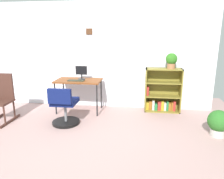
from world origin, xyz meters
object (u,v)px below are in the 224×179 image
object	(u,v)px
monitor	(81,72)
bookshelf_low	(162,92)
office_chair	(64,108)
desk	(79,83)
potted_plant_floor	(219,122)
potted_plant_on_shelf	(171,60)
rocking_chair	(2,98)
keyboard	(76,81)

from	to	relation	value
monitor	bookshelf_low	xyz separation A→B (m)	(1.76, 0.20, -0.44)
office_chair	bookshelf_low	bearing A→B (deg)	28.75
desk	office_chair	size ratio (longest dim) A/B	1.30
monitor	office_chair	distance (m)	1.00
monitor	potted_plant_floor	xyz separation A→B (m)	(2.58, -0.96, -0.62)
potted_plant_floor	bookshelf_low	bearing A→B (deg)	125.35
desk	potted_plant_on_shelf	xyz separation A→B (m)	(1.96, 0.21, 0.49)
monitor	rocking_chair	bearing A→B (deg)	-151.09
desk	potted_plant_floor	size ratio (longest dim) A/B	2.17
potted_plant_floor	keyboard	bearing A→B (deg)	163.80
potted_plant_on_shelf	potted_plant_floor	xyz separation A→B (m)	(0.67, -1.10, -0.90)
keyboard	potted_plant_floor	world-z (taller)	keyboard
potted_plant_on_shelf	potted_plant_floor	distance (m)	1.57
office_chair	rocking_chair	world-z (taller)	rocking_chair
bookshelf_low	office_chair	bearing A→B (deg)	-151.25
office_chair	bookshelf_low	xyz separation A→B (m)	(1.88, 1.03, 0.10)
desk	potted_plant_on_shelf	bearing A→B (deg)	6.16
monitor	potted_plant_on_shelf	xyz separation A→B (m)	(1.91, 0.14, 0.28)
potted_plant_floor	office_chair	bearing A→B (deg)	177.44
bookshelf_low	potted_plant_floor	bearing A→B (deg)	-54.65
keyboard	monitor	bearing A→B (deg)	68.11
keyboard	rocking_chair	distance (m)	1.47
keyboard	potted_plant_floor	distance (m)	2.81
keyboard	rocking_chair	size ratio (longest dim) A/B	0.37
office_chair	potted_plant_floor	distance (m)	2.70
rocking_chair	potted_plant_floor	distance (m)	3.99
office_chair	rocking_chair	bearing A→B (deg)	177.26
monitor	bookshelf_low	distance (m)	1.83
monitor	rocking_chair	xyz separation A→B (m)	(-1.40, -0.77, -0.40)
monitor	rocking_chair	size ratio (longest dim) A/B	0.32
keyboard	potted_plant_on_shelf	distance (m)	2.05
desk	bookshelf_low	xyz separation A→B (m)	(1.81, 0.27, -0.23)
rocking_chair	potted_plant_on_shelf	size ratio (longest dim) A/B	2.84
rocking_chair	keyboard	bearing A→B (deg)	23.96
bookshelf_low	potted_plant_on_shelf	distance (m)	0.74
desk	monitor	xyz separation A→B (m)	(0.05, 0.07, 0.21)
rocking_chair	potted_plant_on_shelf	distance (m)	3.50
desk	bookshelf_low	size ratio (longest dim) A/B	1.02
keyboard	potted_plant_floor	bearing A→B (deg)	-16.20
monitor	office_chair	world-z (taller)	monitor
desk	rocking_chair	world-z (taller)	rocking_chair
monitor	keyboard	world-z (taller)	monitor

